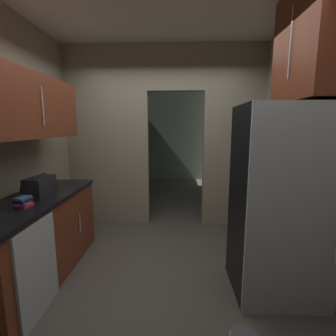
# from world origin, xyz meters

# --- Properties ---
(ground) EXTENTS (20.00, 20.00, 0.00)m
(ground) POSITION_xyz_m (0.00, 0.00, 0.00)
(ground) COLOR #47423D
(kitchen_overhead_slab) EXTENTS (3.52, 7.02, 0.06)m
(kitchen_overhead_slab) POSITION_xyz_m (0.00, 0.45, 2.87)
(kitchen_overhead_slab) COLOR silver
(kitchen_partition) EXTENTS (3.12, 0.12, 2.84)m
(kitchen_partition) POSITION_xyz_m (-0.05, 1.51, 1.52)
(kitchen_partition) COLOR gray
(kitchen_partition) RESTS_ON ground
(adjoining_room_shell) EXTENTS (3.12, 3.53, 2.84)m
(adjoining_room_shell) POSITION_xyz_m (0.00, 3.79, 1.42)
(adjoining_room_shell) COLOR gray
(adjoining_room_shell) RESTS_ON ground
(refrigerator) EXTENTS (0.79, 0.72, 1.79)m
(refrigerator) POSITION_xyz_m (1.16, -0.21, 0.90)
(refrigerator) COLOR black
(refrigerator) RESTS_ON ground
(lower_cabinet_run) EXTENTS (0.62, 1.80, 0.88)m
(lower_cabinet_run) POSITION_xyz_m (-1.25, -0.11, 0.44)
(lower_cabinet_run) COLOR maroon
(lower_cabinet_run) RESTS_ON ground
(dishwasher) EXTENTS (0.02, 0.56, 0.82)m
(dishwasher) POSITION_xyz_m (-0.95, -0.61, 0.41)
(dishwasher) COLOR #B7BABC
(dishwasher) RESTS_ON ground
(upper_cabinet_counterside) EXTENTS (0.36, 1.62, 0.62)m
(upper_cabinet_counterside) POSITION_xyz_m (-1.25, -0.11, 1.79)
(upper_cabinet_counterside) COLOR maroon
(upper_cabinet_fridgeside) EXTENTS (0.36, 0.86, 1.00)m
(upper_cabinet_fridgeside) POSITION_xyz_m (1.38, -0.11, 2.32)
(upper_cabinet_fridgeside) COLOR maroon
(boombox) EXTENTS (0.19, 0.35, 0.23)m
(boombox) POSITION_xyz_m (-1.22, -0.02, 0.98)
(boombox) COLOR black
(boombox) RESTS_ON lower_cabinet_run
(book_stack) EXTENTS (0.13, 0.16, 0.09)m
(book_stack) POSITION_xyz_m (-1.18, -0.37, 0.93)
(book_stack) COLOR red
(book_stack) RESTS_ON lower_cabinet_run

